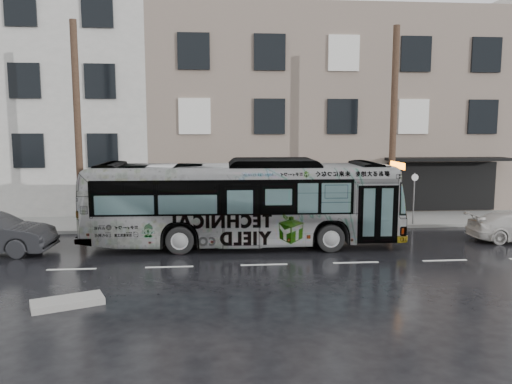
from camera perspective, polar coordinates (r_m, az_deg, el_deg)
ground at (r=19.59m, az=0.18°, el=-6.34°), size 120.00×120.00×0.00m
sidewalk at (r=24.35m, az=-0.85°, el=-3.42°), size 90.00×3.60×0.15m
building_taupe at (r=32.36m, az=7.10°, el=8.87°), size 20.00×12.00×11.00m
utility_pole_front at (r=23.71m, az=15.42°, el=7.14°), size 0.30×0.30×9.00m
utility_pole_rear at (r=23.00m, az=-19.70°, el=6.97°), size 0.30×0.30×9.00m
sign_post at (r=24.34m, az=17.58°, el=-0.73°), size 0.06×0.06×2.40m
bus at (r=19.60m, az=-1.51°, el=-1.23°), size 12.36×3.17×3.42m
slush_pile at (r=14.33m, az=-20.74°, el=-11.69°), size 1.97×1.43×0.18m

